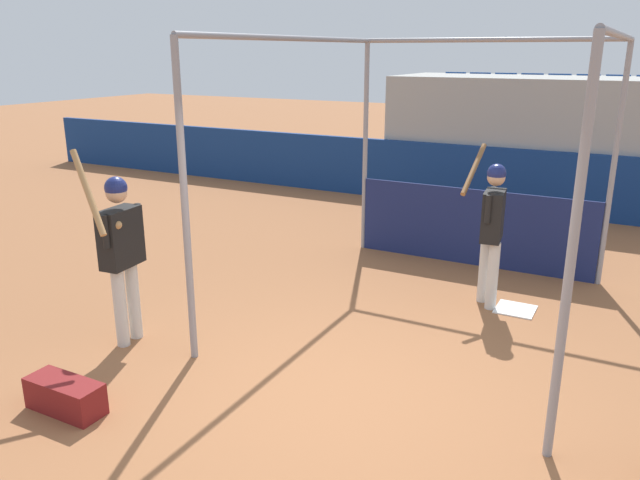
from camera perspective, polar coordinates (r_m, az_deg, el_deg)
name	(u,v)px	position (r m, az deg, el deg)	size (l,w,h in m)	color
ground_plane	(334,399)	(5.64, 1.33, -14.37)	(60.00, 60.00, 0.00)	#935B38
outfield_wall	(516,181)	(12.27, 17.49, 5.19)	(24.00, 0.12, 1.19)	navy
bleacher_section	(532,139)	(13.39, 18.79, 8.77)	(5.40, 2.40, 2.47)	#9E9E99
batting_cage	(459,181)	(8.01, 12.59, 5.25)	(3.44, 4.17, 3.09)	gray
home_plate	(515,309)	(7.74, 17.44, -6.06)	(0.44, 0.44, 0.02)	white
player_batter	(492,222)	(7.49, 15.44, 1.60)	(0.51, 0.86, 1.85)	silver
player_waiting	(121,245)	(6.56, -17.76, -0.42)	(0.54, 0.77, 2.05)	silver
equipment_bag	(65,396)	(5.83, -22.26, -13.04)	(0.70, 0.28, 0.28)	maroon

